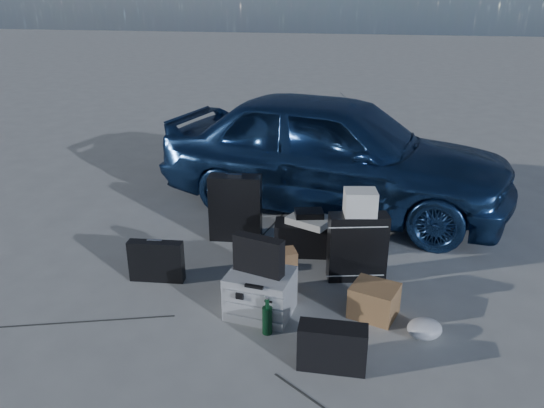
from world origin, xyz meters
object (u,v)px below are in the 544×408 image
(duffel_bag, at_px, (308,238))
(cardboard_box, at_px, (374,301))
(briefcase, at_px, (156,261))
(green_bottle, at_px, (267,316))
(car, at_px, (333,152))
(pelican_case, at_px, (260,293))
(suitcase_right, at_px, (357,247))
(suitcase_left, at_px, (235,208))

(duffel_bag, bearing_deg, cardboard_box, -63.37)
(briefcase, relative_size, duffel_bag, 0.75)
(cardboard_box, distance_m, green_bottle, 0.87)
(car, height_order, briefcase, car)
(pelican_case, bearing_deg, duffel_bag, 85.41)
(suitcase_right, distance_m, duffel_bag, 0.64)
(green_bottle, bearing_deg, cardboard_box, 27.56)
(car, relative_size, cardboard_box, 11.59)
(green_bottle, bearing_deg, suitcase_right, 58.05)
(briefcase, relative_size, suitcase_left, 0.70)
(briefcase, distance_m, duffel_bag, 1.45)
(suitcase_left, relative_size, suitcase_right, 1.12)
(pelican_case, xyz_separation_m, green_bottle, (0.11, -0.25, -0.03))
(car, bearing_deg, green_bottle, -172.51)
(suitcase_left, relative_size, duffel_bag, 1.06)
(car, height_order, green_bottle, car)
(briefcase, height_order, duffel_bag, briefcase)
(green_bottle, bearing_deg, pelican_case, 113.05)
(cardboard_box, bearing_deg, suitcase_right, 106.75)
(duffel_bag, bearing_deg, pelican_case, -109.09)
(suitcase_left, distance_m, cardboard_box, 1.83)
(pelican_case, bearing_deg, suitcase_right, 52.07)
(briefcase, bearing_deg, car, 51.19)
(suitcase_left, bearing_deg, cardboard_box, -44.81)
(cardboard_box, bearing_deg, pelican_case, -170.38)
(pelican_case, relative_size, duffel_bag, 0.76)
(suitcase_left, relative_size, cardboard_box, 1.99)
(suitcase_left, xyz_separation_m, cardboard_box, (1.42, -1.13, -0.21))
(briefcase, height_order, suitcase_right, suitcase_right)
(pelican_case, height_order, briefcase, briefcase)
(pelican_case, distance_m, suitcase_left, 1.40)
(briefcase, relative_size, cardboard_box, 1.40)
(car, relative_size, suitcase_right, 6.52)
(pelican_case, bearing_deg, cardboard_box, 16.62)
(suitcase_left, xyz_separation_m, green_bottle, (0.65, -1.53, -0.19))
(pelican_case, height_order, green_bottle, pelican_case)
(cardboard_box, bearing_deg, car, 103.86)
(suitcase_left, bearing_deg, briefcase, -121.80)
(cardboard_box, xyz_separation_m, green_bottle, (-0.77, -0.40, 0.02))
(green_bottle, bearing_deg, briefcase, 152.44)
(pelican_case, relative_size, suitcase_right, 0.81)
(briefcase, xyz_separation_m, cardboard_box, (1.88, -0.18, -0.06))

